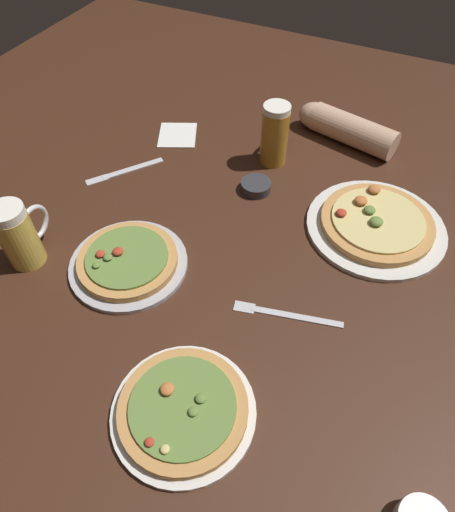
# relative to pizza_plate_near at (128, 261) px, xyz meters

# --- Properties ---
(ground_plane) EXTENTS (2.40, 2.40, 0.03)m
(ground_plane) POSITION_rel_pizza_plate_near_xyz_m (0.20, 0.11, -0.03)
(ground_plane) COLOR #3D2114
(pizza_plate_near) EXTENTS (0.27, 0.27, 0.05)m
(pizza_plate_near) POSITION_rel_pizza_plate_near_xyz_m (0.00, 0.00, 0.00)
(pizza_plate_near) COLOR #B2B2B7
(pizza_plate_near) RESTS_ON ground_plane
(pizza_plate_far) EXTENTS (0.34, 0.34, 0.05)m
(pizza_plate_far) POSITION_rel_pizza_plate_near_xyz_m (0.48, 0.36, 0.00)
(pizza_plate_far) COLOR silver
(pizza_plate_far) RESTS_ON ground_plane
(pizza_plate_side) EXTENTS (0.26, 0.26, 0.05)m
(pizza_plate_side) POSITION_rel_pizza_plate_near_xyz_m (0.28, -0.24, 0.00)
(pizza_plate_side) COLOR silver
(pizza_plate_side) RESTS_ON ground_plane
(beer_mug_dark) EXTENTS (0.07, 0.14, 0.17)m
(beer_mug_dark) POSITION_rel_pizza_plate_near_xyz_m (0.15, 0.51, 0.07)
(beer_mug_dark) COLOR #B27A23
(beer_mug_dark) RESTS_ON ground_plane
(beer_mug_amber) EXTENTS (0.08, 0.14, 0.16)m
(beer_mug_amber) POSITION_rel_pizza_plate_near_xyz_m (-0.22, -0.08, 0.06)
(beer_mug_amber) COLOR gold
(beer_mug_amber) RESTS_ON ground_plane
(ramekin_sauce) EXTENTS (0.08, 0.08, 0.03)m
(ramekin_sauce) POSITION_rel_pizza_plate_near_xyz_m (0.16, 0.37, -0.00)
(ramekin_sauce) COLOR #333338
(ramekin_sauce) RESTS_ON ground_plane
(napkin_folded) EXTENTS (0.15, 0.16, 0.01)m
(napkin_folded) POSITION_rel_pizza_plate_near_xyz_m (-0.15, 0.49, -0.01)
(napkin_folded) COLOR white
(napkin_folded) RESTS_ON ground_plane
(fork_left) EXTENTS (0.23, 0.07, 0.01)m
(fork_left) POSITION_rel_pizza_plate_near_xyz_m (0.37, 0.03, -0.01)
(fork_left) COLOR silver
(fork_left) RESTS_ON ground_plane
(knife_right) EXTENTS (0.15, 0.19, 0.01)m
(knife_right) POSITION_rel_pizza_plate_near_xyz_m (-0.20, 0.28, -0.01)
(knife_right) COLOR silver
(knife_right) RESTS_ON ground_plane
(diner_arm) EXTENTS (0.31, 0.14, 0.08)m
(diner_arm) POSITION_rel_pizza_plate_near_xyz_m (0.30, 0.69, 0.03)
(diner_arm) COLOR tan
(diner_arm) RESTS_ON ground_plane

